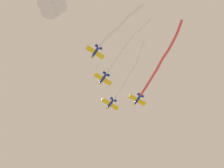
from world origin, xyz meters
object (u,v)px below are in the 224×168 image
Objects in this scene: airplane_lead at (110,104)px; airplane_left_wing at (103,79)px; airplane_right_wing at (137,100)px; airplane_slot at (95,52)px.

airplane_left_wing is (3.03, -8.47, 0.00)m from airplane_lead.
airplane_right_wing is (8.11, 3.91, 0.30)m from airplane_lead.
airplane_left_wing is 9.00m from airplane_slot.
airplane_slot is (6.06, -16.94, -0.30)m from airplane_lead.
airplane_slot is (-2.05, -20.84, -0.60)m from airplane_right_wing.
airplane_right_wing reaches higher than airplane_lead.
airplane_lead is 1.00× the size of airplane_slot.
airplane_lead is at bearing 51.61° from airplane_right_wing.
airplane_right_wing is 20.95m from airplane_slot.
airplane_left_wing reaches higher than airplane_slot.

